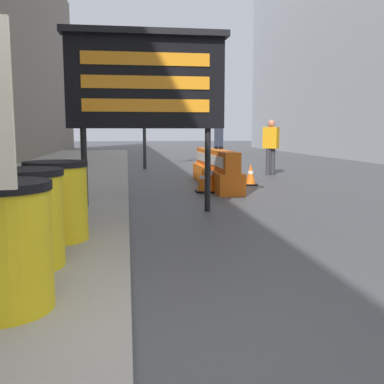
% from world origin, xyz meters
% --- Properties ---
extents(ground_plane, '(120.00, 120.00, 0.00)m').
position_xyz_m(ground_plane, '(0.00, 0.00, 0.00)').
color(ground_plane, '#474749').
extents(barrel_drum_foreground, '(0.72, 0.72, 0.90)m').
position_xyz_m(barrel_drum_foreground, '(-0.88, 0.82, 0.58)').
color(barrel_drum_foreground, yellow).
rests_on(barrel_drum_foreground, sidewalk_left).
extents(barrel_drum_middle, '(0.72, 0.72, 0.90)m').
position_xyz_m(barrel_drum_middle, '(-0.94, 1.85, 0.58)').
color(barrel_drum_middle, yellow).
rests_on(barrel_drum_middle, sidewalk_left).
extents(barrel_drum_back, '(0.72, 0.72, 0.90)m').
position_xyz_m(barrel_drum_back, '(-0.82, 2.87, 0.58)').
color(barrel_drum_back, yellow).
rests_on(barrel_drum_back, sidewalk_left).
extents(message_board, '(2.68, 0.36, 2.97)m').
position_xyz_m(message_board, '(0.32, 5.14, 2.17)').
color(message_board, black).
rests_on(message_board, ground_plane).
extents(jersey_barrier_orange_far, '(0.57, 1.92, 0.92)m').
position_xyz_m(jersey_barrier_orange_far, '(2.17, 7.71, 0.41)').
color(jersey_barrier_orange_far, orange).
rests_on(jersey_barrier_orange_far, ground_plane).
extents(jersey_barrier_orange_near, '(0.56, 1.66, 0.89)m').
position_xyz_m(jersey_barrier_orange_near, '(2.17, 9.84, 0.39)').
color(jersey_barrier_orange_near, orange).
rests_on(jersey_barrier_orange_near, ground_plane).
extents(traffic_cone_near, '(0.33, 0.33, 0.59)m').
position_xyz_m(traffic_cone_near, '(1.67, 7.53, 0.29)').
color(traffic_cone_near, black).
rests_on(traffic_cone_near, ground_plane).
extents(traffic_cone_mid, '(0.32, 0.32, 0.57)m').
position_xyz_m(traffic_cone_mid, '(3.08, 8.67, 0.27)').
color(traffic_cone_mid, black).
rests_on(traffic_cone_mid, ground_plane).
extents(traffic_cone_far, '(0.43, 0.43, 0.77)m').
position_xyz_m(traffic_cone_far, '(1.79, 7.51, 0.38)').
color(traffic_cone_far, black).
rests_on(traffic_cone_far, ground_plane).
extents(traffic_light_near_curb, '(0.28, 0.44, 4.55)m').
position_xyz_m(traffic_light_near_curb, '(0.62, 14.11, 3.27)').
color(traffic_light_near_curb, '#2D2D30').
rests_on(traffic_light_near_curb, ground_plane).
extents(pedestrian_worker, '(0.52, 0.49, 1.72)m').
position_xyz_m(pedestrian_worker, '(4.43, 11.21, 1.02)').
color(pedestrian_worker, '#333338').
rests_on(pedestrian_worker, ground_plane).
extents(pedestrian_passerby, '(0.37, 0.52, 1.82)m').
position_xyz_m(pedestrian_passerby, '(2.91, 11.90, 1.08)').
color(pedestrian_passerby, '#514C42').
rests_on(pedestrian_passerby, ground_plane).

